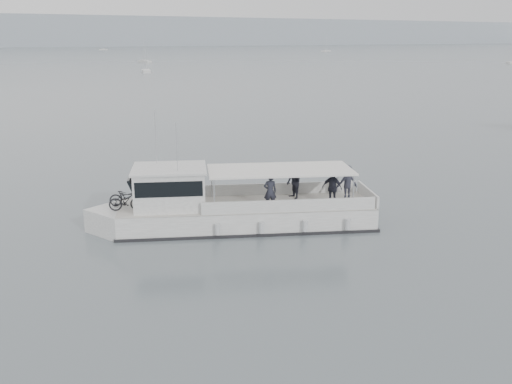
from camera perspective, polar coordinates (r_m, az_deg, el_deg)
ground at (r=28.48m, az=2.51°, el=-2.39°), size 1400.00×1400.00×0.00m
tour_boat at (r=26.57m, az=-3.45°, el=-1.62°), size 13.01×7.54×5.62m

